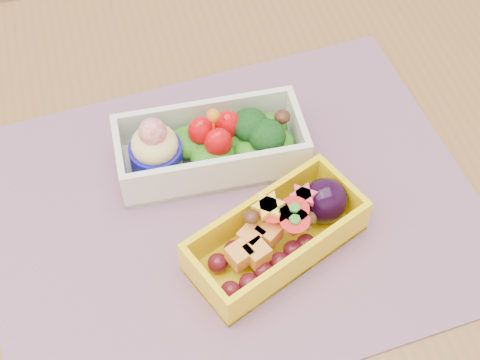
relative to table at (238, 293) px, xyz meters
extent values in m
cube|color=brown|center=(0.00, 0.00, 0.08)|extent=(1.20, 0.80, 0.04)
cube|color=#9D6C88|center=(0.01, 0.04, 0.10)|extent=(0.48, 0.38, 0.00)
cube|color=white|center=(0.00, 0.10, 0.13)|extent=(0.19, 0.09, 0.05)
ellipsoid|color=#4B9F20|center=(0.00, 0.10, 0.12)|extent=(0.17, 0.07, 0.02)
cylinder|color=#161390|center=(-0.06, 0.10, 0.13)|extent=(0.05, 0.05, 0.03)
sphere|color=red|center=(-0.06, 0.10, 0.16)|extent=(0.03, 0.03, 0.03)
ellipsoid|color=red|center=(-0.01, 0.11, 0.14)|extent=(0.03, 0.02, 0.03)
ellipsoid|color=red|center=(0.00, 0.09, 0.14)|extent=(0.03, 0.02, 0.03)
ellipsoid|color=red|center=(0.02, 0.11, 0.14)|extent=(0.03, 0.02, 0.03)
sphere|color=orange|center=(0.00, 0.10, 0.17)|extent=(0.01, 0.01, 0.01)
ellipsoid|color=black|center=(0.04, 0.10, 0.14)|extent=(0.04, 0.04, 0.03)
ellipsoid|color=black|center=(0.05, 0.08, 0.14)|extent=(0.04, 0.04, 0.03)
ellipsoid|color=#3F2111|center=(0.07, 0.10, 0.14)|extent=(0.02, 0.02, 0.01)
cube|color=yellow|center=(0.03, -0.02, 0.12)|extent=(0.18, 0.13, 0.04)
ellipsoid|color=#520F1A|center=(0.00, -0.03, 0.12)|extent=(0.10, 0.07, 0.02)
cube|color=orange|center=(0.01, -0.02, 0.13)|extent=(0.05, 0.05, 0.02)
cone|color=red|center=(0.03, -0.01, 0.14)|extent=(0.03, 0.03, 0.03)
cone|color=red|center=(0.05, -0.01, 0.14)|extent=(0.03, 0.03, 0.03)
cone|color=red|center=(0.05, -0.02, 0.14)|extent=(0.03, 0.03, 0.03)
cylinder|color=yellow|center=(0.03, 0.00, 0.15)|extent=(0.03, 0.03, 0.01)
cylinder|color=#E53F5B|center=(0.06, 0.01, 0.15)|extent=(0.03, 0.03, 0.01)
ellipsoid|color=#3F2111|center=(0.01, -0.01, 0.13)|extent=(0.01, 0.01, 0.01)
ellipsoid|color=#3F2111|center=(0.06, -0.02, 0.13)|extent=(0.01, 0.01, 0.01)
ellipsoid|color=black|center=(0.08, 0.01, 0.13)|extent=(0.04, 0.04, 0.05)
camera|label=1|loc=(-0.08, -0.32, 0.65)|focal=52.11mm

